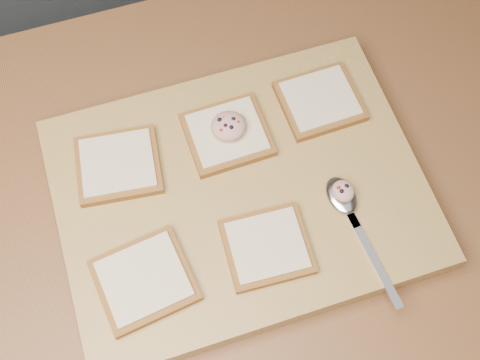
% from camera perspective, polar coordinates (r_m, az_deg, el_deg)
% --- Properties ---
extents(ground, '(4.00, 4.00, 0.00)m').
position_cam_1_polar(ground, '(1.77, -0.60, -12.98)').
color(ground, '#515459').
rests_on(ground, ground).
extents(island_counter, '(2.00, 0.80, 0.90)m').
position_cam_1_polar(island_counter, '(1.32, -0.79, -9.06)').
color(island_counter, slate).
rests_on(island_counter, ground).
extents(cutting_board, '(0.52, 0.40, 0.04)m').
position_cam_1_polar(cutting_board, '(0.88, -0.00, -1.29)').
color(cutting_board, tan).
rests_on(cutting_board, island_counter).
extents(bread_far_left, '(0.13, 0.12, 0.02)m').
position_cam_1_polar(bread_far_left, '(0.89, -11.48, 1.43)').
color(bread_far_left, brown).
rests_on(bread_far_left, cutting_board).
extents(bread_far_center, '(0.12, 0.11, 0.02)m').
position_cam_1_polar(bread_far_center, '(0.89, -1.22, 4.37)').
color(bread_far_center, brown).
rests_on(bread_far_center, cutting_board).
extents(bread_far_right, '(0.12, 0.11, 0.02)m').
position_cam_1_polar(bread_far_right, '(0.93, 7.58, 7.47)').
color(bread_far_right, brown).
rests_on(bread_far_right, cutting_board).
extents(bread_near_left, '(0.14, 0.13, 0.02)m').
position_cam_1_polar(bread_near_left, '(0.82, -9.07, -9.35)').
color(bread_near_left, brown).
rests_on(bread_near_left, cutting_board).
extents(bread_near_center, '(0.12, 0.11, 0.02)m').
position_cam_1_polar(bread_near_center, '(0.82, 2.58, -6.32)').
color(bread_near_center, brown).
rests_on(bread_near_center, cutting_board).
extents(tuna_salad_dollop, '(0.05, 0.05, 0.02)m').
position_cam_1_polar(tuna_salad_dollop, '(0.87, -1.11, 5.15)').
color(tuna_salad_dollop, tan).
rests_on(tuna_salad_dollop, bread_far_center).
extents(spoon, '(0.05, 0.20, 0.01)m').
position_cam_1_polar(spoon, '(0.86, 10.03, -2.31)').
color(spoon, silver).
rests_on(spoon, cutting_board).
extents(spoon_salad, '(0.03, 0.03, 0.02)m').
position_cam_1_polar(spoon_salad, '(0.85, 9.76, -1.03)').
color(spoon_salad, tan).
rests_on(spoon_salad, spoon).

